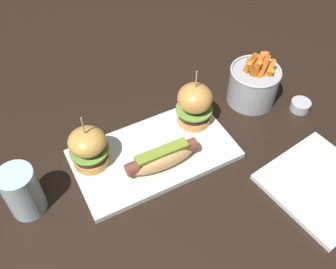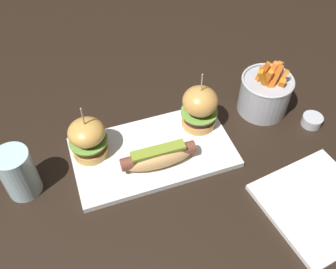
% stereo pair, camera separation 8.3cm
% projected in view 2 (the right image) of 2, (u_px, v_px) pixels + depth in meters
% --- Properties ---
extents(ground_plane, '(3.00, 3.00, 0.00)m').
position_uv_depth(ground_plane, '(153.00, 154.00, 0.87)').
color(ground_plane, black).
extents(platter_main, '(0.35, 0.20, 0.01)m').
position_uv_depth(platter_main, '(153.00, 152.00, 0.86)').
color(platter_main, white).
rests_on(platter_main, ground).
extents(hot_dog, '(0.16, 0.05, 0.05)m').
position_uv_depth(hot_dog, '(159.00, 156.00, 0.81)').
color(hot_dog, tan).
rests_on(hot_dog, platter_main).
extents(slider_left, '(0.08, 0.08, 0.14)m').
position_uv_depth(slider_left, '(88.00, 139.00, 0.82)').
color(slider_left, gold).
rests_on(slider_left, platter_main).
extents(slider_right, '(0.09, 0.09, 0.15)m').
position_uv_depth(slider_right, '(200.00, 107.00, 0.87)').
color(slider_right, '#D09448').
rests_on(slider_right, platter_main).
extents(fries_bucket, '(0.12, 0.12, 0.14)m').
position_uv_depth(fries_bucket, '(265.00, 93.00, 0.92)').
color(fries_bucket, '#A8AAB2').
rests_on(fries_bucket, ground).
extents(sauce_ramekin, '(0.05, 0.05, 0.02)m').
position_uv_depth(sauce_ramekin, '(312.00, 120.00, 0.92)').
color(sauce_ramekin, '#B7BABF').
rests_on(sauce_ramekin, ground).
extents(side_plate, '(0.24, 0.24, 0.01)m').
position_uv_depth(side_plate, '(318.00, 205.00, 0.77)').
color(side_plate, white).
rests_on(side_plate, ground).
extents(water_glass, '(0.07, 0.07, 0.11)m').
position_uv_depth(water_glass, '(18.00, 171.00, 0.77)').
color(water_glass, silver).
rests_on(water_glass, ground).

